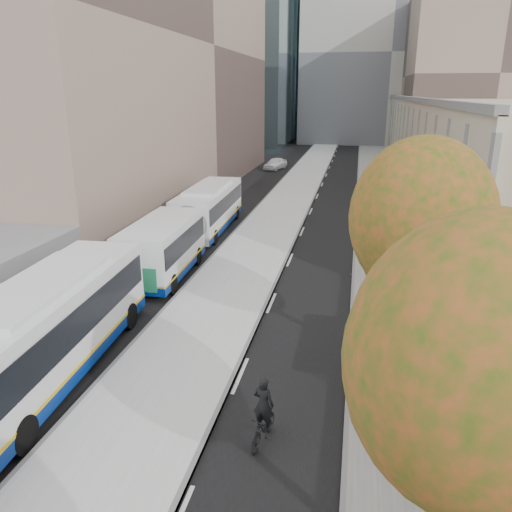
% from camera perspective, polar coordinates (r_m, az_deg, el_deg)
% --- Properties ---
extents(bus_platform, '(4.25, 150.00, 0.15)m').
position_cam_1_polar(bus_platform, '(38.25, 2.79, 5.05)').
color(bus_platform, silver).
rests_on(bus_platform, ground).
extents(sidewalk, '(4.75, 150.00, 0.08)m').
position_cam_1_polar(sidewalk, '(37.93, 14.86, 4.29)').
color(sidewalk, gray).
rests_on(sidewalk, ground).
extents(building_tan, '(18.00, 92.00, 8.00)m').
position_cam_1_polar(building_tan, '(67.44, 23.84, 12.67)').
color(building_tan, tan).
rests_on(building_tan, ground).
extents(building_midrise, '(24.00, 46.00, 25.00)m').
position_cam_1_polar(building_midrise, '(49.32, -19.38, 21.61)').
color(building_midrise, gray).
rests_on(building_midrise, ground).
extents(building_far_block, '(30.00, 18.00, 30.00)m').
position_cam_1_polar(building_far_block, '(98.12, 14.97, 21.30)').
color(building_far_block, '#A6A298').
rests_on(building_far_block, ground).
extents(bus_shelter, '(1.90, 4.40, 2.53)m').
position_cam_1_polar(bus_shelter, '(14.94, 26.10, -9.99)').
color(bus_shelter, '#383A3F').
rests_on(bus_shelter, sidewalk).
extents(tree_b, '(4.00, 4.00, 6.97)m').
position_cam_1_polar(tree_b, '(8.03, 24.38, -11.40)').
color(tree_b, '#302313').
rests_on(tree_b, sidewalk).
extents(tree_c, '(4.20, 4.20, 7.28)m').
position_cam_1_polar(tree_c, '(15.37, 18.37, 4.00)').
color(tree_c, '#302313').
rests_on(tree_c, sidewalk).
extents(bus_far, '(3.02, 17.01, 2.82)m').
position_cam_1_polar(bus_far, '(29.61, -7.26, 3.93)').
color(bus_far, white).
rests_on(bus_far, ground).
extents(cyclist, '(0.77, 1.57, 1.94)m').
position_cam_1_polar(cyclist, '(13.60, 0.86, -18.14)').
color(cyclist, black).
rests_on(cyclist, ground).
extents(distant_car, '(2.67, 4.34, 1.38)m').
position_cam_1_polar(distant_car, '(60.35, 2.23, 10.51)').
color(distant_car, silver).
rests_on(distant_car, ground).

